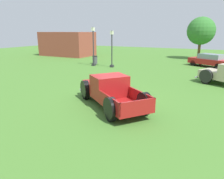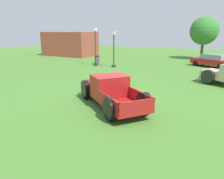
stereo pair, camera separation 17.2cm
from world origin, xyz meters
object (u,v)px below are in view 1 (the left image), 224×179
Objects in this scene: oak_tree_west at (201,31)px; lamp_post_near at (93,46)px; lamp_post_far at (112,48)px; sedan_distant_a at (210,60)px; trash_can at (95,60)px; pickup_truck_foreground at (109,91)px.

lamp_post_near is at bearing -130.30° from oak_tree_west.
lamp_post_near is 2.29m from lamp_post_far.
sedan_distant_a is 4.76× the size of trash_can.
sedan_distant_a is (3.98, 15.87, -0.02)m from pickup_truck_foreground.
pickup_truck_foreground is 12.12m from lamp_post_far.
lamp_post_far reaches higher than sedan_distant_a.
pickup_truck_foreground is at bearing -95.68° from oak_tree_west.
sedan_distant_a is 12.87m from trash_can.
lamp_post_far is at bearing 1.00° from lamp_post_near.
pickup_truck_foreground is at bearing -104.09° from sedan_distant_a.
oak_tree_west reaches higher than sedan_distant_a.
pickup_truck_foreground is 5.45× the size of trash_can.
oak_tree_west is at bearing 84.32° from pickup_truck_foreground.
pickup_truck_foreground is 13.27m from lamp_post_near.
trash_can is 0.17× the size of oak_tree_west.
pickup_truck_foreground is 1.22× the size of lamp_post_near.
trash_can is (-8.33, 12.14, -0.27)m from pickup_truck_foreground.
sedan_distant_a is at bearing -74.87° from oak_tree_west.
oak_tree_west is (2.23, 22.38, 3.04)m from pickup_truck_foreground.
oak_tree_west is (9.87, 11.63, 1.57)m from lamp_post_near.
lamp_post_near is 0.75× the size of oak_tree_west.
trash_can is (-12.32, -3.74, -0.26)m from sedan_distant_a.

